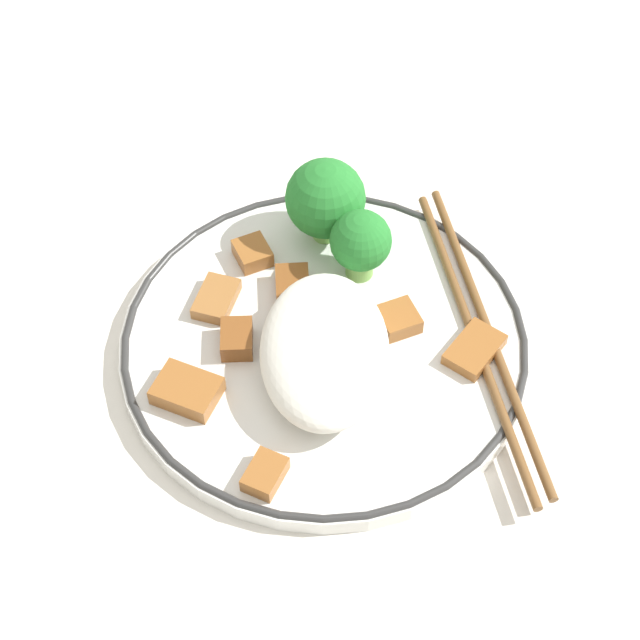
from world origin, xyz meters
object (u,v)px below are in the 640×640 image
at_px(broccoli_back_center, 314,199).
at_px(broccoli_back_left, 356,242).
at_px(plate, 320,343).
at_px(chopsticks, 476,331).

bearing_deg(broccoli_back_center, broccoli_back_left, 39.26).
xyz_separation_m(plate, broccoli_back_left, (-0.06, 0.02, 0.03)).
relative_size(broccoli_back_left, broccoli_back_center, 0.84).
xyz_separation_m(broccoli_back_center, chopsticks, (0.09, 0.10, -0.03)).
bearing_deg(chopsticks, plate, -87.23).
xyz_separation_m(broccoli_back_left, chopsticks, (0.05, 0.08, -0.03)).
bearing_deg(plate, broccoli_back_left, 157.72).
bearing_deg(broccoli_back_center, plate, 3.08).
relative_size(broccoli_back_left, chopsticks, 0.21).
height_order(plate, broccoli_back_center, broccoli_back_center).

